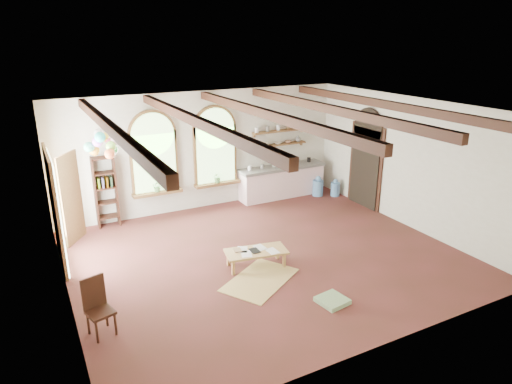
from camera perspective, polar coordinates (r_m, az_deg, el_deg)
floor at (r=10.06m, az=1.20°, el=-7.99°), size 8.00×8.00×0.00m
ceiling_beams at (r=9.08m, az=1.33°, el=9.71°), size 6.20×6.80×0.18m
window_left at (r=12.01m, az=-12.63°, el=4.40°), size 1.30×0.28×2.20m
window_right at (r=12.54m, az=-5.11°, el=5.40°), size 1.30×0.28×2.20m
left_doorway at (r=10.24m, az=-23.78°, el=-2.17°), size 0.10×1.90×2.50m
right_doorway at (r=12.96m, az=13.47°, el=2.97°), size 0.10×1.30×2.40m
kitchen_counter at (r=13.52m, az=3.25°, el=1.37°), size 2.68×0.62×0.94m
wall_shelf_lower at (r=13.38m, az=2.94°, el=5.96°), size 1.70×0.24×0.04m
wall_shelf_upper at (r=13.30m, az=2.96°, el=7.64°), size 1.70×0.24×0.04m
wall_clock at (r=14.03m, az=7.26°, el=7.91°), size 0.32×0.04×0.32m
bookshelf at (r=11.87m, az=-18.28°, el=0.02°), size 0.53×0.32×1.80m
coffee_table at (r=9.50m, az=0.01°, el=-7.56°), size 1.35×0.80×0.36m
side_chair at (r=7.96m, az=-18.86°, el=-14.74°), size 0.48×0.48×0.97m
floor_mat at (r=9.14m, az=0.49°, el=-10.93°), size 1.83×1.63×0.02m
floor_cushion at (r=8.55m, az=9.52°, el=-13.23°), size 0.55×0.55×0.08m
water_jug_a at (r=13.83m, az=9.89°, el=0.43°), size 0.27×0.27×0.53m
water_jug_b at (r=13.76m, az=7.74°, el=0.61°), size 0.31×0.31×0.61m
balloon_cluster at (r=10.51m, az=-18.46°, el=5.76°), size 0.79×0.87×1.14m
table_book at (r=9.47m, az=-2.78°, el=-7.32°), size 0.19×0.24×0.02m
tablet at (r=9.47m, az=-0.18°, el=-7.33°), size 0.19×0.26×0.01m
potted_plant_left at (r=12.13m, az=-12.23°, el=0.72°), size 0.27×0.23×0.30m
potted_plant_right at (r=12.65m, az=-4.82°, el=1.85°), size 0.27×0.23×0.30m
shelf_cup_a at (r=13.01m, az=0.08°, el=5.92°), size 0.12×0.10×0.10m
shelf_cup_b at (r=13.18m, az=1.43°, el=6.07°), size 0.10×0.10×0.09m
shelf_bowl_a at (r=13.35m, az=2.75°, el=6.14°), size 0.22×0.22×0.05m
shelf_bowl_b at (r=13.52m, az=4.04°, el=6.30°), size 0.20×0.20×0.06m
shelf_vase at (r=13.69m, az=5.31°, el=6.70°), size 0.18×0.18×0.19m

